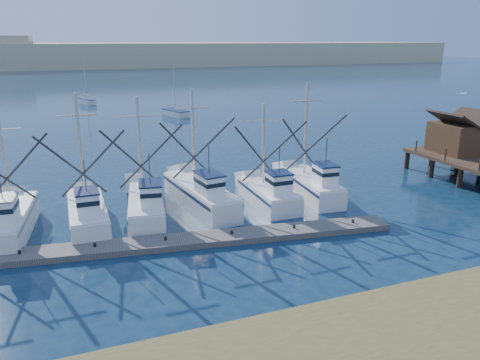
# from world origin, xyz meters

# --- Properties ---
(ground) EXTENTS (500.00, 500.00, 0.00)m
(ground) POSITION_xyz_m (0.00, 0.00, 0.00)
(ground) COLOR #0D203B
(ground) RESTS_ON ground
(floating_dock) EXTENTS (28.22, 5.69, 0.38)m
(floating_dock) POSITION_xyz_m (-6.44, 6.02, 0.19)
(floating_dock) COLOR #615D57
(floating_dock) RESTS_ON ground
(dune_ridge) EXTENTS (360.00, 60.00, 10.00)m
(dune_ridge) POSITION_xyz_m (0.00, 210.00, 5.00)
(dune_ridge) COLOR tan
(dune_ridge) RESTS_ON ground
(trawler_fleet) EXTENTS (28.25, 9.19, 8.77)m
(trawler_fleet) POSITION_xyz_m (-7.32, 11.01, 0.97)
(trawler_fleet) COLOR white
(trawler_fleet) RESTS_ON ground
(sailboat_near) EXTENTS (3.48, 5.57, 8.10)m
(sailboat_near) POSITION_xyz_m (5.58, 53.46, 0.49)
(sailboat_near) COLOR white
(sailboat_near) RESTS_ON ground
(sailboat_far) EXTENTS (2.97, 4.96, 8.10)m
(sailboat_far) POSITION_xyz_m (-6.59, 73.55, 0.51)
(sailboat_far) COLOR white
(sailboat_far) RESTS_ON ground
(flying_gull) EXTENTS (0.97, 0.18, 0.18)m
(flying_gull) POSITION_xyz_m (16.42, 7.50, 7.85)
(flying_gull) COLOR white
(flying_gull) RESTS_ON ground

